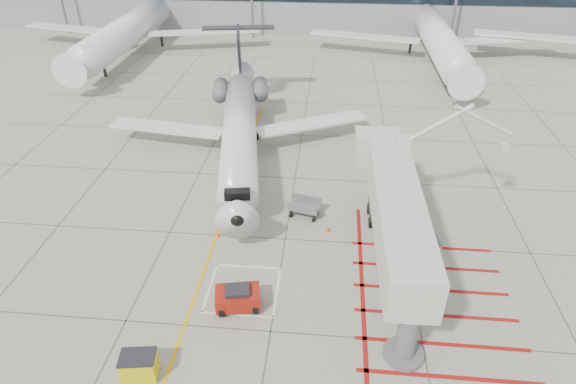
# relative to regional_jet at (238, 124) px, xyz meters

# --- Properties ---
(ground_plane) EXTENTS (260.00, 260.00, 0.00)m
(ground_plane) POSITION_rel_regional_jet_xyz_m (4.69, -13.31, -4.02)
(ground_plane) COLOR gray
(ground_plane) RESTS_ON ground
(regional_jet) EXTENTS (29.09, 34.29, 8.04)m
(regional_jet) POSITION_rel_regional_jet_xyz_m (0.00, 0.00, 0.00)
(regional_jet) COLOR silver
(regional_jet) RESTS_ON ground_plane
(jet_bridge) EXTENTS (8.72, 17.94, 7.12)m
(jet_bridge) POSITION_rel_regional_jet_xyz_m (11.49, -12.15, -0.46)
(jet_bridge) COLOR beige
(jet_bridge) RESTS_ON ground_plane
(pushback_tug) EXTENTS (2.74, 2.01, 1.45)m
(pushback_tug) POSITION_rel_regional_jet_xyz_m (2.66, -15.67, -3.30)
(pushback_tug) COLOR maroon
(pushback_tug) RESTS_ON ground_plane
(spill_bin) EXTENTS (1.78, 1.32, 1.42)m
(spill_bin) POSITION_rel_regional_jet_xyz_m (-1.23, -20.61, -3.31)
(spill_bin) COLOR #D2C20B
(spill_bin) RESTS_ON ground_plane
(baggage_cart) EXTENTS (2.42, 1.84, 1.36)m
(baggage_cart) POSITION_rel_regional_jet_xyz_m (5.79, -6.40, -3.34)
(baggage_cart) COLOR slate
(baggage_cart) RESTS_ON ground_plane
(ground_power_unit) EXTENTS (2.44, 1.61, 1.81)m
(ground_power_unit) POSITION_rel_regional_jet_xyz_m (13.21, -10.85, -3.11)
(ground_power_unit) COLOR #BCB9B3
(ground_power_unit) RESTS_ON ground_plane
(cone_nose) EXTENTS (0.32, 0.32, 0.44)m
(cone_nose) POSITION_rel_regional_jet_xyz_m (0.08, -9.47, -3.80)
(cone_nose) COLOR #FF5D0D
(cone_nose) RESTS_ON ground_plane
(cone_side) EXTENTS (0.34, 0.34, 0.47)m
(cone_side) POSITION_rel_regional_jet_xyz_m (7.51, -8.19, -3.78)
(cone_side) COLOR #FB5E0D
(cone_side) RESTS_ON ground_plane
(bg_aircraft_b) EXTENTS (34.85, 38.73, 11.62)m
(bg_aircraft_b) POSITION_rel_regional_jet_xyz_m (-20.79, 32.69, 1.79)
(bg_aircraft_b) COLOR silver
(bg_aircraft_b) RESTS_ON ground_plane
(bg_aircraft_c) EXTENTS (33.90, 37.67, 11.30)m
(bg_aircraft_c) POSITION_rel_regional_jet_xyz_m (20.90, 32.69, 1.63)
(bg_aircraft_c) COLOR silver
(bg_aircraft_c) RESTS_ON ground_plane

